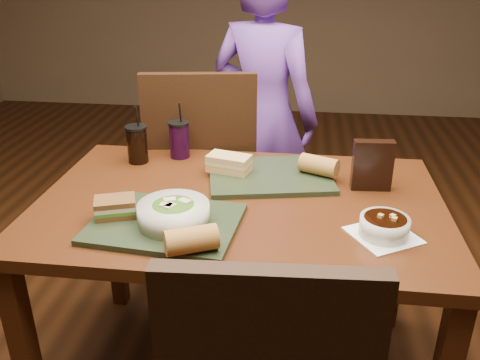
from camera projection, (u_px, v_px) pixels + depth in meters
name	position (u px, v px, depth m)	size (l,w,h in m)	color
dining_table	(240.00, 224.00, 1.67)	(1.30, 0.85, 0.75)	#43200D
chair_far	(206.00, 173.00, 2.23)	(0.52, 0.52, 1.05)	black
diner	(264.00, 118.00, 2.45)	(0.54, 0.36, 1.49)	#67399F
tray_near	(165.00, 224.00, 1.47)	(0.42, 0.32, 0.02)	black
tray_far	(270.00, 176.00, 1.79)	(0.42, 0.32, 0.02)	black
salad_bowl	(174.00, 212.00, 1.45)	(0.21, 0.21, 0.07)	silver
soup_bowl	(384.00, 226.00, 1.42)	(0.23, 0.23, 0.07)	white
sandwich_near	(115.00, 207.00, 1.49)	(0.14, 0.11, 0.06)	#593819
sandwich_far	(229.00, 163.00, 1.79)	(0.16, 0.12, 0.06)	tan
baguette_near	(191.00, 240.00, 1.31)	(0.07, 0.07, 0.14)	#AD7533
baguette_far	(319.00, 165.00, 1.76)	(0.07, 0.07, 0.13)	#AD7533
cup_cola	(137.00, 144.00, 1.90)	(0.08, 0.08, 0.22)	black
cup_berry	(179.00, 139.00, 1.94)	(0.08, 0.08, 0.22)	black
chip_bag	(372.00, 165.00, 1.67)	(0.13, 0.04, 0.17)	black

